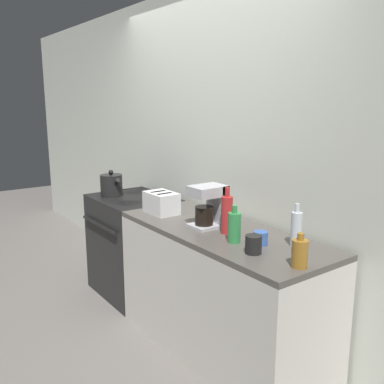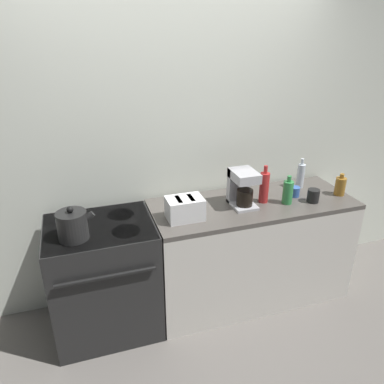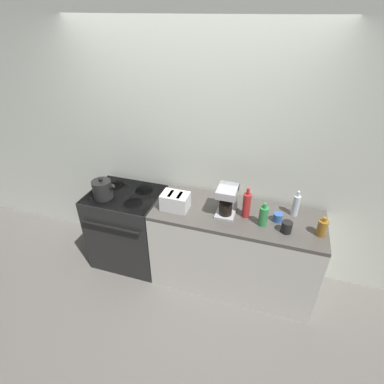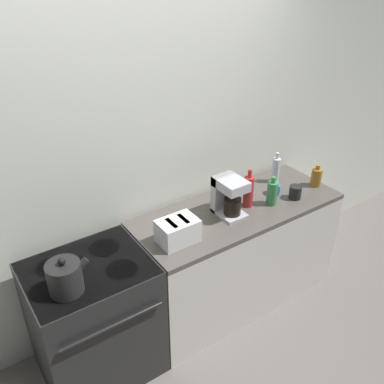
{
  "view_description": "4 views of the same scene",
  "coord_description": "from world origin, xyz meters",
  "px_view_note": "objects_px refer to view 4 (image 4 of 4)",
  "views": [
    {
      "loc": [
        2.64,
        -1.43,
        1.73
      ],
      "look_at": [
        0.16,
        0.38,
        1.06
      ],
      "focal_mm": 40.0,
      "sensor_mm": 36.0,
      "label": 1
    },
    {
      "loc": [
        -0.7,
        -2.05,
        2.17
      ],
      "look_at": [
        0.08,
        0.37,
        1.02
      ],
      "focal_mm": 35.0,
      "sensor_mm": 36.0,
      "label": 2
    },
    {
      "loc": [
        0.86,
        -1.99,
        2.55
      ],
      "look_at": [
        0.12,
        0.33,
        1.03
      ],
      "focal_mm": 28.0,
      "sensor_mm": 36.0,
      "label": 3
    },
    {
      "loc": [
        -1.21,
        -1.7,
        2.58
      ],
      "look_at": [
        0.2,
        0.37,
        1.12
      ],
      "focal_mm": 40.0,
      "sensor_mm": 36.0,
      "label": 4
    }
  ],
  "objects_px": {
    "bottle_green": "(272,193)",
    "stove": "(95,319)",
    "coffee_maker": "(228,194)",
    "bottle_red": "(249,191)",
    "cup_black": "(295,192)",
    "bottle_amber": "(316,177)",
    "cup_blue": "(275,189)",
    "bottle_clear": "(276,170)",
    "kettle": "(65,278)",
    "toaster": "(178,231)"
  },
  "relations": [
    {
      "from": "bottle_green",
      "to": "stove",
      "type": "bearing_deg",
      "value": 176.66
    },
    {
      "from": "bottle_green",
      "to": "coffee_maker",
      "type": "bearing_deg",
      "value": 165.22
    },
    {
      "from": "stove",
      "to": "bottle_red",
      "type": "bearing_deg",
      "value": -0.13
    },
    {
      "from": "cup_black",
      "to": "bottle_amber",
      "type": "bearing_deg",
      "value": 9.69
    },
    {
      "from": "cup_black",
      "to": "cup_blue",
      "type": "bearing_deg",
      "value": 120.92
    },
    {
      "from": "bottle_clear",
      "to": "bottle_amber",
      "type": "bearing_deg",
      "value": -46.13
    },
    {
      "from": "coffee_maker",
      "to": "bottle_green",
      "type": "distance_m",
      "value": 0.36
    },
    {
      "from": "bottle_clear",
      "to": "bottle_green",
      "type": "bearing_deg",
      "value": -137.97
    },
    {
      "from": "bottle_red",
      "to": "bottle_clear",
      "type": "distance_m",
      "value": 0.46
    },
    {
      "from": "coffee_maker",
      "to": "bottle_clear",
      "type": "bearing_deg",
      "value": 13.74
    },
    {
      "from": "cup_blue",
      "to": "bottle_green",
      "type": "bearing_deg",
      "value": -142.2
    },
    {
      "from": "bottle_amber",
      "to": "bottle_green",
      "type": "xyz_separation_m",
      "value": [
        -0.49,
        -0.01,
        0.02
      ]
    },
    {
      "from": "kettle",
      "to": "coffee_maker",
      "type": "bearing_deg",
      "value": 5.92
    },
    {
      "from": "bottle_red",
      "to": "bottle_amber",
      "type": "xyz_separation_m",
      "value": [
        0.65,
        -0.07,
        -0.05
      ]
    },
    {
      "from": "stove",
      "to": "bottle_red",
      "type": "height_order",
      "value": "bottle_red"
    },
    {
      "from": "bottle_red",
      "to": "cup_blue",
      "type": "bearing_deg",
      "value": 3.24
    },
    {
      "from": "bottle_clear",
      "to": "cup_blue",
      "type": "relative_size",
      "value": 3.04
    },
    {
      "from": "bottle_red",
      "to": "bottle_green",
      "type": "xyz_separation_m",
      "value": [
        0.16,
        -0.08,
        -0.03
      ]
    },
    {
      "from": "stove",
      "to": "bottle_green",
      "type": "relative_size",
      "value": 3.9
    },
    {
      "from": "coffee_maker",
      "to": "cup_blue",
      "type": "xyz_separation_m",
      "value": [
        0.47,
        0.01,
        -0.11
      ]
    },
    {
      "from": "stove",
      "to": "cup_black",
      "type": "relative_size",
      "value": 8.57
    },
    {
      "from": "bottle_clear",
      "to": "bottle_green",
      "type": "relative_size",
      "value": 1.13
    },
    {
      "from": "bottle_amber",
      "to": "toaster",
      "type": "bearing_deg",
      "value": -179.83
    },
    {
      "from": "kettle",
      "to": "bottle_red",
      "type": "relative_size",
      "value": 0.81
    },
    {
      "from": "kettle",
      "to": "bottle_amber",
      "type": "relative_size",
      "value": 1.34
    },
    {
      "from": "toaster",
      "to": "bottle_amber",
      "type": "bearing_deg",
      "value": 0.17
    },
    {
      "from": "toaster",
      "to": "bottle_red",
      "type": "bearing_deg",
      "value": 6.55
    },
    {
      "from": "toaster",
      "to": "bottle_red",
      "type": "xyz_separation_m",
      "value": [
        0.66,
        0.08,
        0.04
      ]
    },
    {
      "from": "bottle_clear",
      "to": "cup_black",
      "type": "distance_m",
      "value": 0.29
    },
    {
      "from": "cup_blue",
      "to": "bottle_clear",
      "type": "bearing_deg",
      "value": 45.33
    },
    {
      "from": "coffee_maker",
      "to": "cup_blue",
      "type": "relative_size",
      "value": 3.34
    },
    {
      "from": "kettle",
      "to": "toaster",
      "type": "distance_m",
      "value": 0.77
    },
    {
      "from": "stove",
      "to": "toaster",
      "type": "bearing_deg",
      "value": -7.5
    },
    {
      "from": "kettle",
      "to": "bottle_amber",
      "type": "xyz_separation_m",
      "value": [
        2.08,
        0.05,
        -0.02
      ]
    },
    {
      "from": "coffee_maker",
      "to": "cup_black",
      "type": "height_order",
      "value": "coffee_maker"
    },
    {
      "from": "toaster",
      "to": "cup_blue",
      "type": "xyz_separation_m",
      "value": [
        0.95,
        0.09,
        -0.04
      ]
    },
    {
      "from": "bottle_clear",
      "to": "cup_black",
      "type": "height_order",
      "value": "bottle_clear"
    },
    {
      "from": "toaster",
      "to": "cup_blue",
      "type": "distance_m",
      "value": 0.96
    },
    {
      "from": "bottle_green",
      "to": "toaster",
      "type": "bearing_deg",
      "value": 179.71
    },
    {
      "from": "bottle_amber",
      "to": "bottle_green",
      "type": "distance_m",
      "value": 0.49
    },
    {
      "from": "bottle_amber",
      "to": "stove",
      "type": "bearing_deg",
      "value": 177.76
    },
    {
      "from": "toaster",
      "to": "bottle_clear",
      "type": "relative_size",
      "value": 1.01
    },
    {
      "from": "toaster",
      "to": "bottle_clear",
      "type": "xyz_separation_m",
      "value": [
        1.09,
        0.24,
        0.03
      ]
    },
    {
      "from": "toaster",
      "to": "bottle_red",
      "type": "height_order",
      "value": "bottle_red"
    },
    {
      "from": "coffee_maker",
      "to": "cup_black",
      "type": "distance_m",
      "value": 0.58
    },
    {
      "from": "toaster",
      "to": "cup_blue",
      "type": "relative_size",
      "value": 3.06
    },
    {
      "from": "bottle_clear",
      "to": "coffee_maker",
      "type": "bearing_deg",
      "value": -166.26
    },
    {
      "from": "coffee_maker",
      "to": "bottle_green",
      "type": "height_order",
      "value": "coffee_maker"
    },
    {
      "from": "stove",
      "to": "cup_blue",
      "type": "bearing_deg",
      "value": 0.5
    },
    {
      "from": "bottle_red",
      "to": "stove",
      "type": "bearing_deg",
      "value": 179.87
    }
  ]
}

